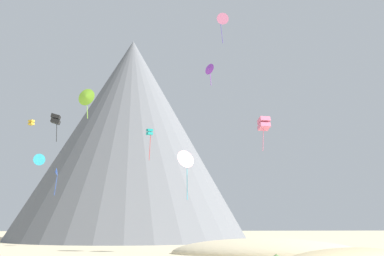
{
  "coord_description": "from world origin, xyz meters",
  "views": [
    {
      "loc": [
        -6.17,
        -31.43,
        3.87
      ],
      "look_at": [
        1.1,
        48.47,
        20.34
      ],
      "focal_mm": 43.31,
      "sensor_mm": 36.0,
      "label": 1
    }
  ],
  "objects_px": {
    "kite_violet_high": "(209,69)",
    "kite_rainbow_mid": "(264,124)",
    "kite_gold_mid": "(31,123)",
    "kite_cyan_mid": "(39,160)",
    "kite_teal_mid": "(150,133)",
    "kite_blue_low": "(56,172)",
    "kite_pink_high": "(223,19)",
    "kite_red_low": "(185,160)",
    "kite_lime_mid": "(86,97)",
    "kite_black_mid": "(56,119)",
    "rock_massif": "(127,147)"
  },
  "relations": [
    {
      "from": "kite_red_low",
      "to": "kite_violet_high",
      "type": "bearing_deg",
      "value": -163.96
    },
    {
      "from": "kite_red_low",
      "to": "kite_teal_mid",
      "type": "height_order",
      "value": "kite_teal_mid"
    },
    {
      "from": "kite_teal_mid",
      "to": "kite_gold_mid",
      "type": "bearing_deg",
      "value": -43.29
    },
    {
      "from": "kite_gold_mid",
      "to": "kite_pink_high",
      "type": "xyz_separation_m",
      "value": [
        34.11,
        -7.15,
        18.22
      ]
    },
    {
      "from": "kite_violet_high",
      "to": "kite_blue_low",
      "type": "distance_m",
      "value": 31.45
    },
    {
      "from": "kite_black_mid",
      "to": "kite_teal_mid",
      "type": "distance_m",
      "value": 18.92
    },
    {
      "from": "kite_gold_mid",
      "to": "kite_black_mid",
      "type": "bearing_deg",
      "value": -131.7
    },
    {
      "from": "kite_black_mid",
      "to": "kite_blue_low",
      "type": "xyz_separation_m",
      "value": [
        -3.06,
        17.69,
        -5.29
      ]
    },
    {
      "from": "kite_gold_mid",
      "to": "kite_rainbow_mid",
      "type": "bearing_deg",
      "value": -98.31
    },
    {
      "from": "kite_red_low",
      "to": "kite_blue_low",
      "type": "bearing_deg",
      "value": -66.8
    },
    {
      "from": "kite_black_mid",
      "to": "kite_violet_high",
      "type": "bearing_deg",
      "value": 98.78
    },
    {
      "from": "kite_violet_high",
      "to": "kite_red_low",
      "type": "distance_m",
      "value": 15.28
    },
    {
      "from": "kite_blue_low",
      "to": "kite_teal_mid",
      "type": "relative_size",
      "value": 0.87
    },
    {
      "from": "kite_red_low",
      "to": "kite_teal_mid",
      "type": "xyz_separation_m",
      "value": [
        -4.93,
        13.55,
        6.33
      ]
    },
    {
      "from": "kite_red_low",
      "to": "kite_teal_mid",
      "type": "distance_m",
      "value": 15.75
    },
    {
      "from": "kite_rainbow_mid",
      "to": "kite_gold_mid",
      "type": "height_order",
      "value": "kite_gold_mid"
    },
    {
      "from": "kite_rainbow_mid",
      "to": "kite_black_mid",
      "type": "relative_size",
      "value": 1.19
    },
    {
      "from": "kite_lime_mid",
      "to": "kite_rainbow_mid",
      "type": "height_order",
      "value": "kite_lime_mid"
    },
    {
      "from": "kite_violet_high",
      "to": "kite_blue_low",
      "type": "bearing_deg",
      "value": -157.95
    },
    {
      "from": "kite_violet_high",
      "to": "rock_massif",
      "type": "bearing_deg",
      "value": 158.77
    },
    {
      "from": "kite_lime_mid",
      "to": "kite_black_mid",
      "type": "relative_size",
      "value": 1.12
    },
    {
      "from": "kite_lime_mid",
      "to": "kite_black_mid",
      "type": "xyz_separation_m",
      "value": [
        -3.98,
        0.71,
        -3.02
      ]
    },
    {
      "from": "kite_cyan_mid",
      "to": "kite_teal_mid",
      "type": "relative_size",
      "value": 0.41
    },
    {
      "from": "kite_violet_high",
      "to": "kite_lime_mid",
      "type": "distance_m",
      "value": 19.06
    },
    {
      "from": "kite_blue_low",
      "to": "kite_teal_mid",
      "type": "bearing_deg",
      "value": 71.56
    },
    {
      "from": "kite_blue_low",
      "to": "kite_gold_mid",
      "type": "bearing_deg",
      "value": -132.58
    },
    {
      "from": "kite_violet_high",
      "to": "kite_red_low",
      "type": "xyz_separation_m",
      "value": [
        -3.85,
        -3.6,
        -14.34
      ]
    },
    {
      "from": "kite_cyan_mid",
      "to": "kite_teal_mid",
      "type": "distance_m",
      "value": 23.58
    },
    {
      "from": "kite_lime_mid",
      "to": "kite_cyan_mid",
      "type": "distance_m",
      "value": 29.22
    },
    {
      "from": "kite_lime_mid",
      "to": "kite_teal_mid",
      "type": "height_order",
      "value": "kite_lime_mid"
    },
    {
      "from": "kite_violet_high",
      "to": "kite_rainbow_mid",
      "type": "height_order",
      "value": "kite_violet_high"
    },
    {
      "from": "kite_lime_mid",
      "to": "kite_red_low",
      "type": "xyz_separation_m",
      "value": [
        13.53,
        1.24,
        -8.21
      ]
    },
    {
      "from": "kite_gold_mid",
      "to": "kite_cyan_mid",
      "type": "distance_m",
      "value": 7.25
    },
    {
      "from": "kite_violet_high",
      "to": "kite_pink_high",
      "type": "height_order",
      "value": "kite_pink_high"
    },
    {
      "from": "kite_teal_mid",
      "to": "kite_red_low",
      "type": "bearing_deg",
      "value": 87.09
    },
    {
      "from": "kite_rainbow_mid",
      "to": "kite_teal_mid",
      "type": "distance_m",
      "value": 23.13
    },
    {
      "from": "kite_lime_mid",
      "to": "kite_red_low",
      "type": "distance_m",
      "value": 15.88
    },
    {
      "from": "kite_lime_mid",
      "to": "kite_black_mid",
      "type": "distance_m",
      "value": 5.05
    },
    {
      "from": "kite_lime_mid",
      "to": "kite_violet_high",
      "type": "bearing_deg",
      "value": 37.67
    },
    {
      "from": "kite_lime_mid",
      "to": "kite_pink_high",
      "type": "bearing_deg",
      "value": 58.28
    },
    {
      "from": "kite_gold_mid",
      "to": "kite_teal_mid",
      "type": "height_order",
      "value": "kite_gold_mid"
    },
    {
      "from": "kite_red_low",
      "to": "kite_blue_low",
      "type": "distance_m",
      "value": 26.78
    },
    {
      "from": "kite_rainbow_mid",
      "to": "kite_teal_mid",
      "type": "bearing_deg",
      "value": 123.52
    },
    {
      "from": "kite_violet_high",
      "to": "kite_black_mid",
      "type": "relative_size",
      "value": 0.93
    },
    {
      "from": "kite_lime_mid",
      "to": "kite_black_mid",
      "type": "height_order",
      "value": "kite_lime_mid"
    },
    {
      "from": "kite_rainbow_mid",
      "to": "kite_teal_mid",
      "type": "relative_size",
      "value": 0.86
    },
    {
      "from": "kite_violet_high",
      "to": "kite_black_mid",
      "type": "bearing_deg",
      "value": -117.97
    },
    {
      "from": "kite_blue_low",
      "to": "kite_pink_high",
      "type": "relative_size",
      "value": 0.81
    },
    {
      "from": "kite_black_mid",
      "to": "kite_red_low",
      "type": "distance_m",
      "value": 18.27
    },
    {
      "from": "kite_blue_low",
      "to": "kite_cyan_mid",
      "type": "bearing_deg",
      "value": -154.46
    }
  ]
}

